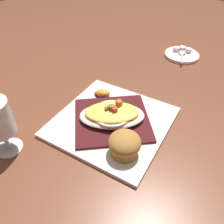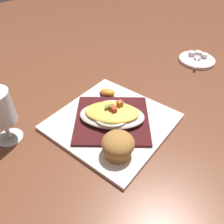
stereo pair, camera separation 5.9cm
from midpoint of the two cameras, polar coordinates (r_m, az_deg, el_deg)
The scene contains 11 objects.
ground_plane at distance 0.62m, azimuth 2.73°, elevation -2.94°, with size 2.60×2.60×0.00m, color brown.
square_plate at distance 0.62m, azimuth 2.75°, elevation -2.59°, with size 0.29×0.29×0.01m, color white.
folded_napkin at distance 0.61m, azimuth 2.78°, elevation -1.98°, with size 0.20×0.19×0.01m, color #441518.
gratin_dish at distance 0.60m, azimuth 2.84°, elevation -0.61°, with size 0.19×0.20×0.05m.
muffin at distance 0.52m, azimuth 4.84°, elevation -8.47°, with size 0.08×0.08×0.06m.
orange_garnish at distance 0.69m, azimuth 1.22°, elevation 4.71°, with size 0.06×0.05×0.02m.
creamer_saucer at distance 0.96m, azimuth 22.20°, elevation 11.94°, with size 0.13×0.13×0.01m, color white.
spoon at distance 0.95m, azimuth 22.34°, elevation 12.33°, with size 0.07×0.09×0.01m.
creamer_cup_0 at distance 0.97m, azimuth 23.87°, elevation 12.77°, with size 0.02×0.02×0.02m, color white.
creamer_cup_1 at distance 0.98m, azimuth 22.53°, elevation 13.41°, with size 0.02×0.02×0.02m, color white.
creamer_cup_2 at distance 0.97m, azimuth 21.10°, elevation 13.48°, with size 0.02×0.02×0.02m, color white.
Camera 2 is at (-0.35, 0.27, 0.43)m, focal length 36.41 mm.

